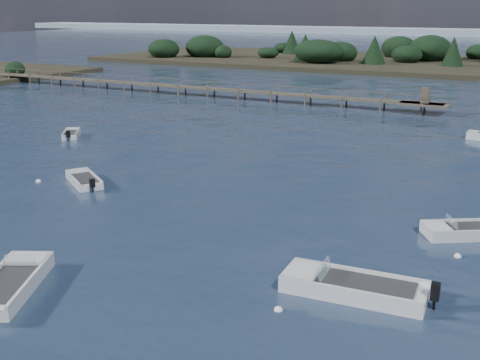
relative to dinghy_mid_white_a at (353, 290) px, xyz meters
The scene contains 11 objects.
ground 55.89m from the dinghy_mid_white_a, 100.38° to the left, with size 400.00×400.00×0.00m, color #19263A.
dinghy_mid_white_a is the anchor object (origin of this frame).
dinghy_mid_grey 20.81m from the dinghy_mid_white_a, 161.11° to the left, with size 3.98×3.35×1.05m.
dinghy_near_olive 13.40m from the dinghy_mid_white_a, 153.43° to the right, with size 3.84×5.29×1.30m.
dinghy_mid_white_b 9.20m from the dinghy_mid_white_a, 70.00° to the left, with size 4.73×3.82×1.21m.
tender_far_grey 34.78m from the dinghy_mid_white_a, 150.69° to the left, with size 2.72×3.14×1.08m.
buoy_b 3.27m from the dinghy_mid_white_a, 128.38° to the right, with size 0.32×0.32×0.32m, color white.
buoy_c 23.25m from the dinghy_mid_white_a, 165.90° to the left, with size 0.32×0.32×0.32m, color white.
buoy_d 6.44m from the dinghy_mid_white_a, 62.03° to the left, with size 0.32×0.32×0.32m, color white.
jetty 53.46m from the dinghy_mid_white_a, 126.52° to the left, with size 64.50×3.20×3.40m.
distant_haze 246.22m from the dinghy_mid_white_a, 113.98° to the left, with size 280.00×20.00×2.40m, color #899AAA.
Camera 1 is at (16.11, -15.75, 10.75)m, focal length 45.00 mm.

